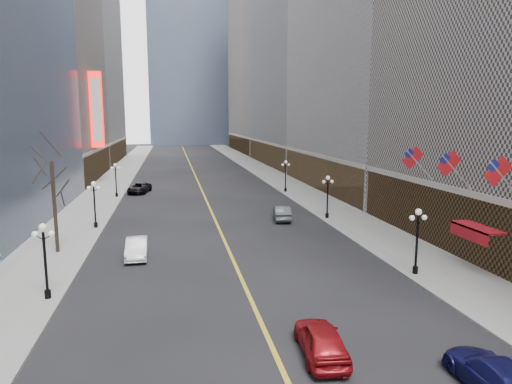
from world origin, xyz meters
name	(u,v)px	position (x,y,z in m)	size (l,w,h in m)	color
sidewalk_east	(293,188)	(14.00, 70.00, 0.07)	(6.00, 230.00, 0.15)	gray
sidewalk_west	(104,193)	(-14.00, 70.00, 0.07)	(6.00, 230.00, 0.15)	gray
lane_line	(198,182)	(0.00, 80.00, 0.01)	(0.25, 200.00, 0.02)	gold
bldg_east_c	(320,59)	(29.88, 106.00, 24.18)	(26.60, 40.60, 48.80)	#9A9A9D
bldg_east_d	(277,53)	(29.90, 149.00, 31.17)	(26.60, 46.60, 62.80)	#A59889
bldg_west_c	(10,29)	(-29.88, 87.00, 25.19)	(26.60, 30.60, 50.80)	#A59889
bldg_west_d	(55,7)	(-29.92, 121.00, 36.17)	(26.60, 38.60, 72.80)	beige
streetlamp_east_1	(417,234)	(11.80, 30.00, 2.90)	(1.26, 0.44, 4.52)	black
streetlamp_east_2	(328,192)	(11.80, 48.00, 2.90)	(1.26, 0.44, 4.52)	black
streetlamp_east_3	(286,173)	(11.80, 66.00, 2.90)	(1.26, 0.44, 4.52)	black
streetlamp_west_1	(45,253)	(-11.80, 30.00, 2.90)	(1.26, 0.44, 4.52)	black
streetlamp_west_2	(94,200)	(-11.80, 48.00, 2.90)	(1.26, 0.44, 4.52)	black
streetlamp_west_3	(116,176)	(-11.80, 66.00, 2.90)	(1.26, 0.44, 4.52)	black
flag_3	(500,174)	(15.31, 27.00, 7.29)	(2.87, 0.12, 2.87)	#B2B2B7
flag_4	(451,166)	(15.31, 32.00, 7.29)	(2.87, 0.12, 2.87)	#B2B2B7
flag_5	(415,160)	(15.31, 37.00, 7.29)	(2.87, 0.12, 2.87)	#B2B2B7
awning_c	(475,229)	(16.11, 30.00, 3.08)	(1.40, 4.00, 0.93)	maroon
theatre_marquee	(97,110)	(-15.88, 80.00, 12.00)	(2.00, 0.55, 12.00)	red
tree_west_far	(52,176)	(-13.50, 40.00, 6.24)	(3.60, 3.60, 7.92)	#2D231C
car_nb_mid	(137,248)	(-7.22, 37.80, 0.75)	(1.58, 4.54, 1.50)	white
car_nb_far	(139,188)	(-9.00, 69.39, 0.74)	(2.44, 5.29, 1.47)	black
car_sb_near	(496,376)	(7.74, 16.95, 0.75)	(2.10, 5.15, 1.50)	#161753
car_sb_mid	(321,339)	(2.00, 20.96, 0.78)	(1.85, 4.61, 1.57)	maroon
car_sb_far	(282,213)	(6.96, 48.57, 0.77)	(1.64, 4.70, 1.55)	#4A4F51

